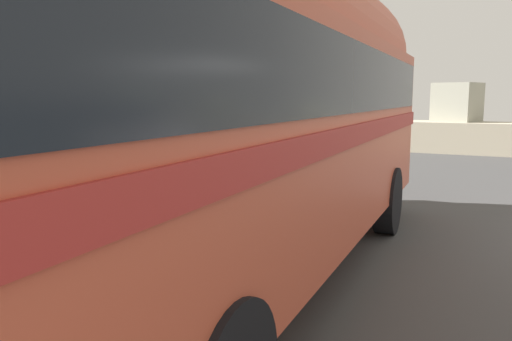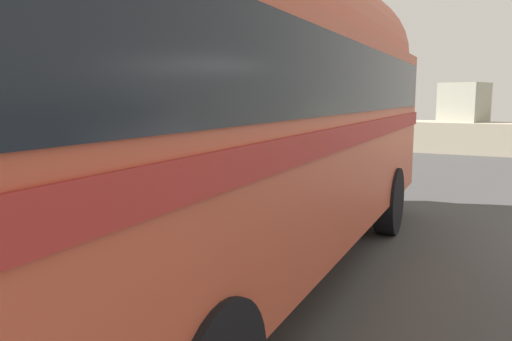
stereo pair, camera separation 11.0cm
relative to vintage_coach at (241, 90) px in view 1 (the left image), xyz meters
name	(u,v)px [view 1 (the left image)]	position (x,y,z in m)	size (l,w,h in m)	color
vintage_coach	(241,90)	(0.00, 0.00, 0.00)	(2.96, 8.72, 3.70)	black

